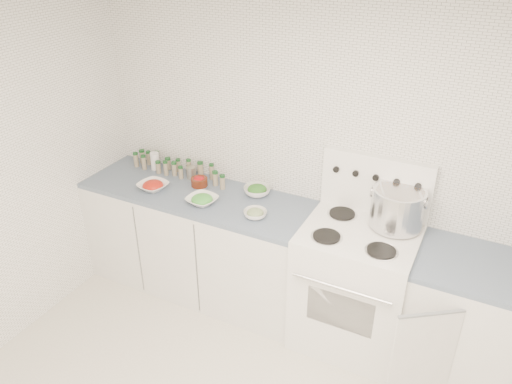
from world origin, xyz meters
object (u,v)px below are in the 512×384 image
at_px(stove, 355,283).
at_px(bowl_snowpea, 202,200).
at_px(stock_pot, 398,206).
at_px(bowl_tomato, 153,186).

relative_size(stove, bowl_snowpea, 5.48).
relative_size(stock_pot, bowl_snowpea, 1.49).
bearing_deg(stock_pot, bowl_snowpea, -168.57).
height_order(stove, stock_pot, stove).
distance_m(stove, stock_pot, 0.64).
height_order(stock_pot, bowl_tomato, stock_pot).
bearing_deg(bowl_tomato, stove, 3.52).
xyz_separation_m(stove, bowl_tomato, (-1.63, -0.10, 0.44)).
bearing_deg(stock_pot, stove, -139.48).
bearing_deg(stove, bowl_snowpea, -174.36).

